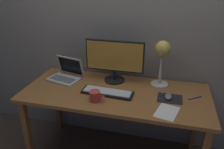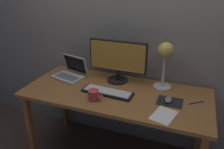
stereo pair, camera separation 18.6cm
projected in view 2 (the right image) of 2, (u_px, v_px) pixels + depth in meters
The scene contains 11 objects.
back_wall at pixel (131, 18), 2.09m from camera, with size 4.80×0.06×2.60m, color gray.
desk at pixel (116, 99), 2.01m from camera, with size 1.60×0.70×0.74m.
monitor at pixel (118, 59), 2.08m from camera, with size 0.54×0.19×0.39m.
keyboard_main at pixel (107, 92), 1.94m from camera, with size 0.45×0.16×0.03m.
laptop at pixel (71, 71), 2.24m from camera, with size 0.34×0.30×0.20m.
desk_lamp at pixel (165, 56), 1.92m from camera, with size 0.16×0.16×0.42m.
mousepad at pixel (170, 102), 1.82m from camera, with size 0.20×0.16×0.00m, color black.
mouse at pixel (168, 100), 1.81m from camera, with size 0.06×0.10×0.03m, color slate.
coffee_mug at pixel (94, 95), 1.83m from camera, with size 0.12×0.09×0.08m.
paper_sheet_near_mouse at pixel (164, 115), 1.65m from camera, with size 0.15×0.21×0.00m, color white.
pen at pixel (197, 103), 1.80m from camera, with size 0.01×0.01×0.14m, color #2633A5.
Camera 2 is at (0.58, -1.64, 1.68)m, focal length 36.57 mm.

